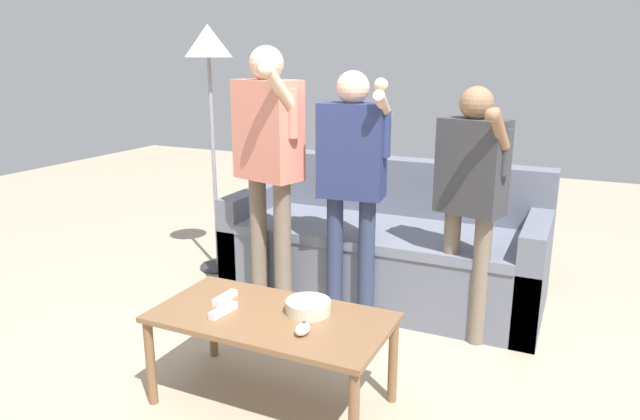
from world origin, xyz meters
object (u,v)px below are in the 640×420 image
at_px(couch, 385,249).
at_px(coffee_table, 271,326).
at_px(game_remote_wand_near, 225,298).
at_px(floor_lamp, 209,61).
at_px(game_remote_wand_far, 223,310).
at_px(player_left, 268,150).
at_px(player_center, 352,170).
at_px(player_right, 471,186).
at_px(snack_bowl, 308,307).
at_px(game_remote_nunchuk, 303,329).

distance_m(couch, coffee_table, 1.46).
relative_size(couch, game_remote_wand_near, 13.00).
distance_m(couch, floor_lamp, 1.78).
bearing_deg(game_remote_wand_far, game_remote_wand_near, 121.03).
bearing_deg(floor_lamp, player_left, -32.67).
distance_m(coffee_table, game_remote_wand_far, 0.23).
xyz_separation_m(player_center, player_right, (0.66, 0.08, -0.05)).
relative_size(couch, snack_bowl, 10.00).
height_order(couch, floor_lamp, floor_lamp).
height_order(couch, player_right, player_right).
relative_size(couch, floor_lamp, 1.15).
bearing_deg(game_remote_wand_far, game_remote_nunchuk, -3.83).
bearing_deg(game_remote_wand_far, floor_lamp, 125.94).
bearing_deg(coffee_table, game_remote_nunchuk, -26.39).
xyz_separation_m(snack_bowl, game_remote_nunchuk, (0.07, -0.20, -0.01)).
relative_size(player_left, game_remote_wand_near, 10.32).
bearing_deg(player_center, floor_lamp, 161.42).
xyz_separation_m(game_remote_nunchuk, player_left, (-0.73, 1.00, 0.56)).
distance_m(couch, game_remote_nunchuk, 1.57).
bearing_deg(game_remote_wand_near, couch, 77.06).
relative_size(game_remote_nunchuk, game_remote_wand_near, 0.56).
height_order(couch, game_remote_wand_far, couch).
bearing_deg(game_remote_wand_near, player_right, 46.01).
distance_m(game_remote_nunchuk, game_remote_wand_far, 0.42).
bearing_deg(couch, player_left, -134.92).
relative_size(coffee_table, player_left, 0.66).
distance_m(game_remote_nunchuk, game_remote_wand_near, 0.51).
bearing_deg(coffee_table, player_right, 56.96).
bearing_deg(game_remote_nunchuk, snack_bowl, 109.85).
relative_size(player_right, game_remote_wand_far, 8.61).
xyz_separation_m(player_left, player_center, (0.52, 0.05, -0.08)).
height_order(couch, player_center, player_center).
relative_size(couch, coffee_table, 1.92).
bearing_deg(player_left, game_remote_wand_near, -74.37).
bearing_deg(game_remote_wand_far, coffee_table, 20.92).
xyz_separation_m(game_remote_wand_near, game_remote_wand_far, (0.07, -0.12, -0.00)).
distance_m(snack_bowl, player_left, 1.17).
bearing_deg(couch, player_center, -94.77).
relative_size(floor_lamp, player_left, 1.09).
bearing_deg(game_remote_wand_far, snack_bowl, 26.20).
bearing_deg(couch, snack_bowl, -86.00).
bearing_deg(floor_lamp, couch, 4.09).
distance_m(player_left, player_center, 0.53).
bearing_deg(floor_lamp, game_remote_nunchuk, -45.15).
height_order(coffee_table, snack_bowl, snack_bowl).
height_order(game_remote_nunchuk, game_remote_wand_near, game_remote_nunchuk).
bearing_deg(snack_bowl, game_remote_wand_far, -153.80).
distance_m(snack_bowl, player_right, 1.14).
relative_size(couch, player_left, 1.26).
xyz_separation_m(floor_lamp, game_remote_wand_near, (0.97, -1.32, -1.08)).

